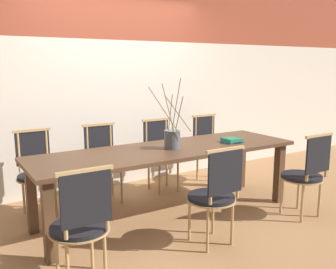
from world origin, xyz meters
name	(u,v)px	position (x,y,z in m)	size (l,w,h in m)	color
ground_plane	(168,215)	(0.00, 0.00, 0.00)	(16.00, 16.00, 0.00)	#9E7047
wall_rear	(115,66)	(0.00, 1.34, 1.60)	(12.00, 0.06, 3.20)	beige
dining_table	(168,157)	(0.00, 0.00, 0.66)	(2.90, 0.87, 0.75)	#4C3321
chair_near_leftend	(81,222)	(-1.23, -0.80, 0.50)	(0.45, 0.45, 0.93)	black
chair_near_left	(215,193)	(0.00, -0.80, 0.50)	(0.45, 0.45, 0.93)	black
chair_near_center	(306,172)	(1.23, -0.80, 0.50)	(0.45, 0.45, 0.93)	black
chair_far_leftend	(37,170)	(-1.18, 0.80, 0.50)	(0.45, 0.45, 0.93)	black
chair_far_left	(104,160)	(-0.41, 0.80, 0.50)	(0.45, 0.45, 0.93)	black
chair_far_center	(161,152)	(0.38, 0.80, 0.50)	(0.45, 0.45, 0.93)	black
chair_far_right	(209,146)	(1.17, 0.80, 0.50)	(0.45, 0.45, 0.93)	black
vase_centerpiece	(172,139)	(0.03, -0.03, 0.86)	(0.37, 0.33, 0.74)	#4C5156
book_stack	(232,140)	(0.79, -0.11, 0.77)	(0.26, 0.19, 0.05)	#234C8C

